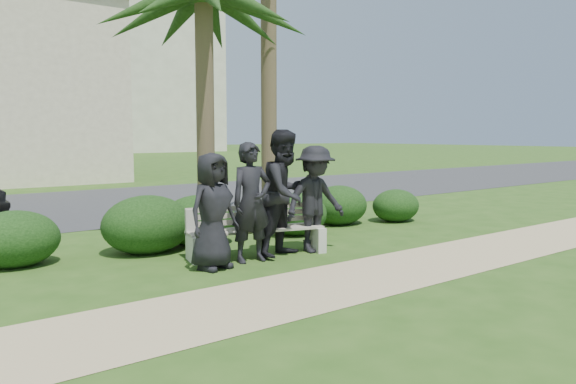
% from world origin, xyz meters
% --- Properties ---
extents(ground, '(160.00, 160.00, 0.00)m').
position_xyz_m(ground, '(0.00, 0.00, 0.00)').
color(ground, '#294D16').
rests_on(ground, ground).
extents(footpath, '(30.00, 1.60, 0.01)m').
position_xyz_m(footpath, '(0.00, -1.80, 0.00)').
color(footpath, tan).
rests_on(footpath, ground).
extents(asphalt_street, '(160.00, 8.00, 0.01)m').
position_xyz_m(asphalt_street, '(0.00, 8.00, 0.00)').
color(asphalt_street, '#2D2D30').
rests_on(asphalt_street, ground).
extents(hotel_tower, '(26.00, 18.00, 37.30)m').
position_xyz_m(hotel_tower, '(14.00, 55.00, 13.41)').
color(hotel_tower, beige).
rests_on(hotel_tower, ground).
extents(park_bench, '(2.25, 1.01, 0.74)m').
position_xyz_m(park_bench, '(-0.80, 0.16, 0.34)').
color(park_bench, '#A89E8D').
rests_on(park_bench, ground).
extents(man_a, '(0.88, 0.66, 1.61)m').
position_xyz_m(man_a, '(-1.76, -0.18, 0.81)').
color(man_a, black).
rests_on(man_a, ground).
extents(man_b, '(0.67, 0.47, 1.75)m').
position_xyz_m(man_b, '(-1.09, -0.14, 0.87)').
color(man_b, black).
rests_on(man_b, ground).
extents(man_c, '(1.12, 0.99, 1.93)m').
position_xyz_m(man_c, '(-0.44, -0.12, 0.97)').
color(man_c, black).
rests_on(man_c, ground).
extents(man_d, '(1.11, 0.67, 1.68)m').
position_xyz_m(man_d, '(0.09, -0.19, 0.84)').
color(man_d, black).
rests_on(man_d, ground).
extents(hedge_a, '(1.25, 1.04, 0.82)m').
position_xyz_m(hedge_a, '(-3.89, 1.69, 0.41)').
color(hedge_a, black).
rests_on(hedge_a, ground).
extents(hedge_b, '(1.44, 1.19, 0.94)m').
position_xyz_m(hedge_b, '(-2.02, 1.42, 0.47)').
color(hedge_b, black).
rests_on(hedge_b, ground).
extents(hedge_c, '(1.34, 1.10, 0.87)m').
position_xyz_m(hedge_c, '(-1.07, 1.48, 0.44)').
color(hedge_c, black).
rests_on(hedge_c, ground).
extents(hedge_d, '(1.23, 1.02, 0.80)m').
position_xyz_m(hedge_d, '(0.83, 1.21, 0.40)').
color(hedge_d, black).
rests_on(hedge_d, ground).
extents(hedge_e, '(1.28, 1.05, 0.83)m').
position_xyz_m(hedge_e, '(2.28, 1.61, 0.42)').
color(hedge_e, black).
rests_on(hedge_e, ground).
extents(hedge_f, '(1.09, 0.90, 0.71)m').
position_xyz_m(hedge_f, '(3.52, 1.15, 0.36)').
color(hedge_f, black).
rests_on(hedge_f, ground).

